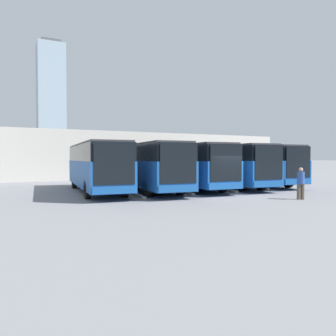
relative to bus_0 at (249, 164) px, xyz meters
name	(u,v)px	position (x,y,z in m)	size (l,w,h in m)	color
ground_plane	(230,196)	(6.88, 6.36, -1.87)	(600.00, 600.00, 0.00)	gray
bus_0	(249,164)	(0.00, 0.00, 0.00)	(3.38, 11.92, 3.36)	#19519E
curb_divider_0	(247,186)	(1.72, 1.74, -1.79)	(0.24, 5.37, 0.15)	#9E9E99
bus_1	(222,164)	(3.44, 0.69, 0.00)	(3.38, 11.92, 3.36)	#19519E
curb_divider_1	(217,189)	(5.16, 2.43, -1.79)	(0.24, 5.37, 0.15)	#9E9E99
bus_2	(186,165)	(6.88, 0.69, 0.00)	(3.38, 11.92, 3.36)	#19519E
curb_divider_2	(176,191)	(8.59, 2.44, -1.79)	(0.24, 5.37, 0.15)	#9E9E99
bus_3	(146,165)	(10.32, 0.98, 0.00)	(3.38, 11.92, 3.36)	#19519E
curb_divider_3	(132,193)	(12.03, 2.72, -1.79)	(0.24, 5.37, 0.15)	#9E9E99
bus_4	(96,165)	(13.75, 0.27, 0.00)	(3.38, 11.92, 3.36)	#19519E
pedestrian	(301,182)	(4.22, 9.42, -0.89)	(0.54, 0.54, 1.83)	brown
station_building	(111,155)	(6.88, -19.67, 0.86)	(42.45, 16.96, 5.41)	beige
office_tower	(51,103)	(-7.61, -208.82, 37.62)	(17.40, 17.40, 80.18)	#93A8B7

